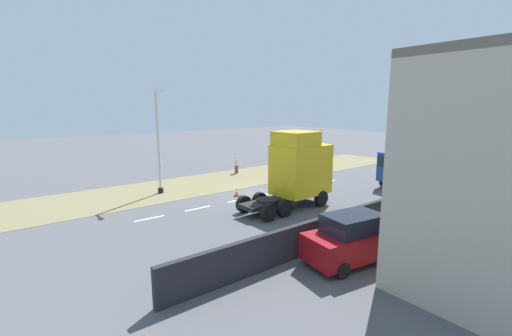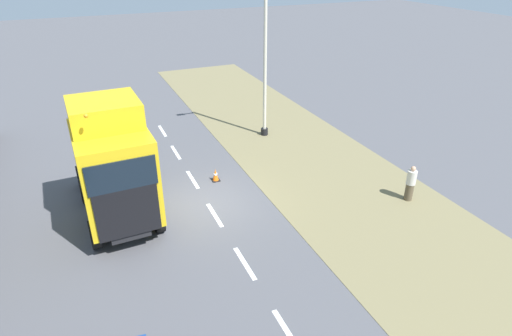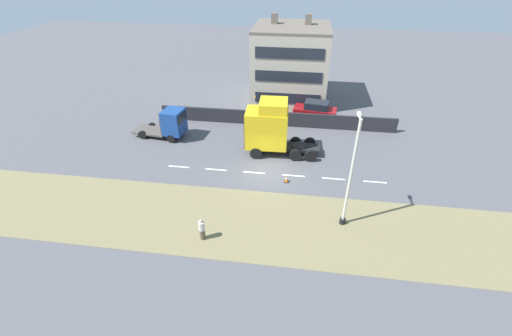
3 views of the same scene
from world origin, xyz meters
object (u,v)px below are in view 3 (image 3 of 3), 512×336
at_px(flatbed_truck, 170,123).
at_px(pedestrian, 202,230).
at_px(lorry_cab, 270,128).
at_px(parked_car, 315,111).
at_px(traffic_cone_lead, 287,179).
at_px(lamp_post, 350,181).

height_order(flatbed_truck, pedestrian, flatbed_truck).
bearing_deg(lorry_cab, parked_car, -30.94).
distance_m(flatbed_truck, pedestrian, 14.44).
bearing_deg(flatbed_truck, parked_car, 120.08).
bearing_deg(traffic_cone_lead, pedestrian, 145.16).
relative_size(flatbed_truck, traffic_cone_lead, 9.05).
relative_size(lorry_cab, traffic_cone_lead, 11.34).
bearing_deg(traffic_cone_lead, flatbed_truck, 62.67).
bearing_deg(flatbed_truck, lorry_cab, 87.88).
distance_m(parked_car, pedestrian, 19.94).
bearing_deg(parked_car, lamp_post, -164.63).
bearing_deg(parked_car, traffic_cone_lead, 178.28).
relative_size(flatbed_truck, pedestrian, 3.31).
xyz_separation_m(parked_car, pedestrian, (-18.65, 7.03, -0.25)).
bearing_deg(traffic_cone_lead, lamp_post, -136.46).
bearing_deg(lamp_post, lorry_cab, 34.23).
distance_m(flatbed_truck, parked_car, 14.82).
xyz_separation_m(lorry_cab, pedestrian, (-11.31, 2.99, -1.67)).
bearing_deg(lamp_post, flatbed_truck, 56.75).
xyz_separation_m(lorry_cab, flatbed_truck, (1.53, 9.57, -0.95)).
bearing_deg(lamp_post, traffic_cone_lead, 43.54).
height_order(pedestrian, traffic_cone_lead, pedestrian).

